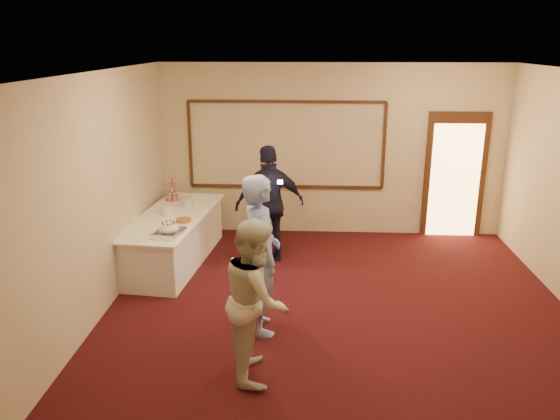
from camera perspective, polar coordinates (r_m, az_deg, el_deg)
The scene contains 14 objects.
floor at distance 6.85m, azimuth 6.27°, elevation -12.08°, with size 7.00×7.00×0.00m, color black.
room_walls at distance 6.12m, azimuth 6.89°, elevation 4.69°, with size 6.04×7.04×3.02m.
wall_molding at distance 9.60m, azimuth 0.66°, elevation 6.81°, with size 3.45×0.04×1.55m.
doorway at distance 10.02m, azimuth 17.79°, elevation 3.38°, with size 1.05×0.07×2.20m.
buffet_table at distance 8.69m, azimuth -11.06°, elevation -2.96°, with size 1.27×2.67×0.77m.
pavlova_tray at distance 7.69m, azimuth -11.56°, elevation -2.05°, with size 0.41×0.53×0.18m.
cupcake_stand at distance 9.37m, azimuth -11.13°, elevation 1.91°, with size 0.27×0.27×0.40m.
plate_stack_a at distance 8.60m, azimuth -11.66°, elevation 0.04°, with size 0.18×0.18×0.15m.
plate_stack_b at distance 8.92m, azimuth -9.67°, elevation 0.80°, with size 0.19×0.19×0.16m.
tart at distance 8.20m, azimuth -10.03°, elevation -1.10°, with size 0.26×0.26×0.05m.
man at distance 6.37m, azimuth -2.02°, elevation -4.71°, with size 0.70×0.46×1.93m, color #8DA9F0.
woman at distance 5.60m, azimuth -2.48°, elevation -9.25°, with size 0.82×0.64×1.69m, color beige.
guest at distance 8.44m, azimuth -1.08°, elevation 0.59°, with size 1.08×0.45×1.85m, color black.
camera_flash at distance 8.03m, azimuth 0.01°, elevation 2.95°, with size 0.07×0.04×0.05m, color white.
Camera 1 is at (-0.43, -5.96, 3.35)m, focal length 35.00 mm.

